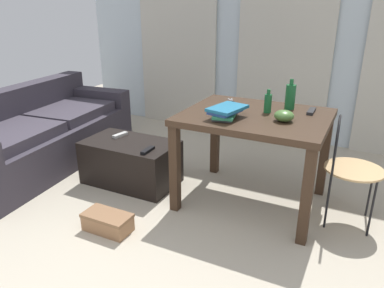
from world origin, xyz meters
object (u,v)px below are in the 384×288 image
scissors (232,101)px  tv_remote_primary (120,135)px  couch (38,136)px  wire_chair (345,159)px  bottle_far (268,103)px  shoebox (108,222)px  coffee_table (131,162)px  bottle_near (290,96)px  tv_remote_secondary (148,150)px  tv_remote_on_table (311,111)px  bowl (284,116)px  book_stack (226,112)px  craft_table (255,127)px

scissors → tv_remote_primary: scissors is taller
couch → wire_chair: bearing=4.5°
bottle_far → shoebox: 1.51m
coffee_table → bottle_near: 1.52m
bottle_far → scissors: size_ratio=1.57×
scissors → tv_remote_secondary: 0.85m
shoebox → couch: bearing=154.2°
tv_remote_primary → tv_remote_on_table: bearing=21.7°
bottle_far → scissors: 0.44m
coffee_table → tv_remote_on_table: size_ratio=4.74×
wire_chair → bottle_far: (-0.62, 0.06, 0.33)m
tv_remote_on_table → tv_remote_secondary: bearing=-157.9°
tv_remote_on_table → tv_remote_secondary: 1.36m
bowl → tv_remote_on_table: size_ratio=0.81×
bottle_far → tv_remote_on_table: (0.31, 0.15, -0.07)m
book_stack → scissors: (-0.14, 0.50, -0.05)m
wire_chair → scissors: 1.06m
bottle_far → tv_remote_primary: size_ratio=1.17×
book_stack → tv_remote_secondary: 0.78m
bottle_near → tv_remote_primary: (-1.47, -0.34, -0.46)m
bottle_near → coffee_table: bearing=-162.2°
tv_remote_secondary → coffee_table: bearing=153.9°
bottle_near → bowl: bearing=-83.6°
book_stack → coffee_table: bearing=177.2°
bottle_near → scissors: 0.52m
bowl → scissors: bowl is taller
craft_table → bottle_near: bottle_near is taller
bowl → shoebox: size_ratio=0.40×
craft_table → tv_remote_on_table: (0.38, 0.23, 0.12)m
craft_table → tv_remote_secondary: 0.91m
coffee_table → tv_remote_secondary: 0.37m
bottle_near → scissors: bottle_near is taller
craft_table → scissors: 0.44m
bottle_near → bottle_far: bottle_near is taller
bottle_near → wire_chair: bearing=-26.5°
bottle_far → tv_remote_on_table: 0.35m
bottle_near → tv_remote_on_table: 0.20m
bottle_far → book_stack: size_ratio=0.55×
bowl → book_stack: bearing=-164.8°
bottle_near → bowl: 0.36m
tv_remote_primary → shoebox: bearing=-49.0°
couch → book_stack: 2.10m
tv_remote_secondary → craft_table: bearing=17.0°
book_stack → shoebox: bearing=-132.8°
couch → tv_remote_on_table: bearing=9.7°
bowl → coffee_table: bearing=-177.2°
scissors → tv_remote_primary: 1.09m
couch → bottle_near: size_ratio=8.91×
bottle_near → book_stack: (-0.37, -0.46, -0.05)m
wire_chair → shoebox: size_ratio=2.33×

